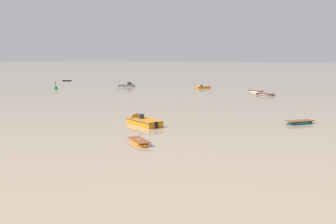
% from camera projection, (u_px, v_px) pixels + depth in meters
% --- Properties ---
extents(rowboat_moored_0, '(4.81, 2.58, 0.72)m').
position_uv_depth(rowboat_moored_0, '(256.00, 92.00, 99.25)').
color(rowboat_moored_0, white).
rests_on(rowboat_moored_0, ground).
extents(motorboat_moored_0, '(5.24, 4.35, 1.95)m').
position_uv_depth(motorboat_moored_0, '(129.00, 86.00, 116.88)').
color(motorboat_moored_0, gray).
rests_on(motorboat_moored_0, ground).
extents(motorboat_moored_2, '(6.97, 4.32, 2.26)m').
position_uv_depth(motorboat_moored_2, '(141.00, 122.00, 54.74)').
color(motorboat_moored_2, orange).
rests_on(motorboat_moored_2, ground).
extents(rowboat_moored_1, '(4.22, 3.31, 0.64)m').
position_uv_depth(rowboat_moored_1, '(139.00, 142.00, 42.86)').
color(rowboat_moored_1, orange).
rests_on(rowboat_moored_1, ground).
extents(motorboat_moored_4, '(3.84, 4.55, 1.53)m').
position_uv_depth(motorboat_moored_4, '(201.00, 88.00, 110.84)').
color(motorboat_moored_4, orange).
rests_on(motorboat_moored_4, ground).
extents(rowboat_moored_3, '(4.78, 1.80, 0.74)m').
position_uv_depth(rowboat_moored_3, '(265.00, 95.00, 92.17)').
color(rowboat_moored_3, gray).
rests_on(rowboat_moored_3, ground).
extents(rowboat_moored_6, '(3.40, 3.20, 0.55)m').
position_uv_depth(rowboat_moored_6, '(67.00, 80.00, 141.38)').
color(rowboat_moored_6, black).
rests_on(rowboat_moored_6, ground).
extents(rowboat_moored_8, '(3.74, 4.33, 0.68)m').
position_uv_depth(rowboat_moored_8, '(299.00, 123.00, 54.94)').
color(rowboat_moored_8, '#197084').
rests_on(rowboat_moored_8, ground).
extents(channel_buoy, '(0.90, 0.90, 2.30)m').
position_uv_depth(channel_buoy, '(56.00, 87.00, 108.78)').
color(channel_buoy, '#198C2D').
rests_on(channel_buoy, ground).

